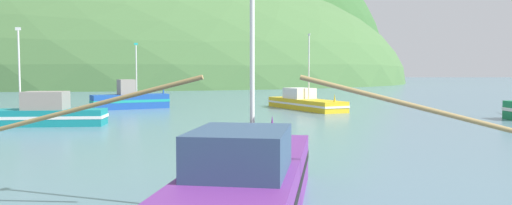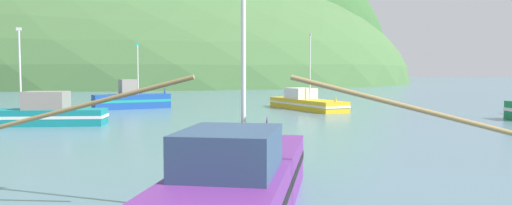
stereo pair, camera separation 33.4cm
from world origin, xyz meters
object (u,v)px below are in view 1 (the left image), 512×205
Objects in this scene: fishing_boat_blue at (130,100)px; fishing_boat_yellow at (304,102)px; fishing_boat_purple at (250,185)px; fishing_boat_teal at (19,115)px.

fishing_boat_yellow is at bearing -31.60° from fishing_boat_blue.
fishing_boat_purple is 25.91m from fishing_boat_teal.
fishing_boat_teal is at bearing -80.50° from fishing_boat_yellow.
fishing_boat_blue is 37.43m from fishing_boat_purple.
fishing_boat_yellow is 0.88× the size of fishing_boat_teal.
fishing_boat_teal is (-19.95, -15.00, 0.06)m from fishing_boat_yellow.
fishing_boat_purple is at bearing -33.28° from fishing_boat_yellow.
fishing_boat_teal is at bearing 45.72° from fishing_boat_purple.
fishing_boat_blue is 15.20m from fishing_boat_teal.
fishing_boat_teal is (-3.04, -14.89, -0.15)m from fishing_boat_blue.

